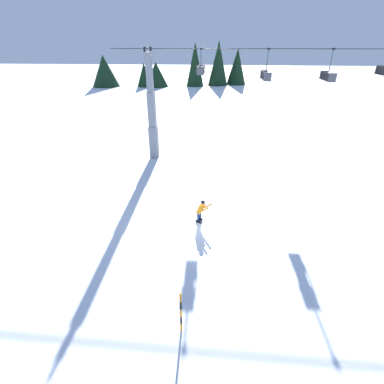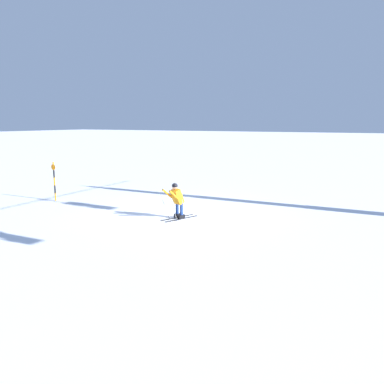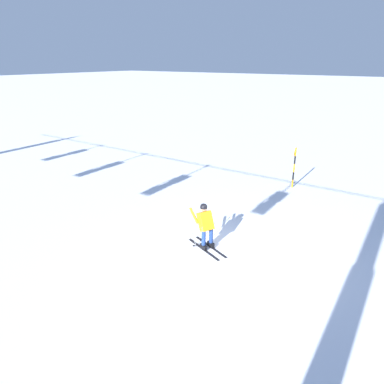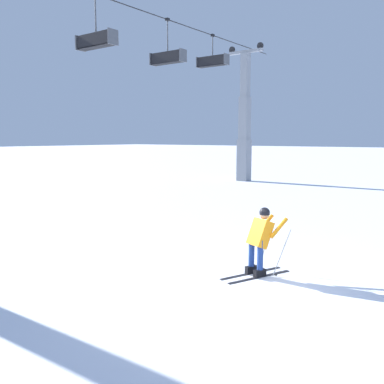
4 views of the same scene
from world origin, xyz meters
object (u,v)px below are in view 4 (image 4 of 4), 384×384
Objects in this scene: lift_tower_far at (245,126)px; skier_carving_main at (261,237)px; chairlift_seat_fourth at (212,61)px; chairlift_seat_second at (95,40)px; chairlift_seat_middle at (167,57)px.

skier_carving_main is at bearing -149.18° from lift_tower_far.
lift_tower_far is 4.49× the size of chairlift_seat_fourth.
skier_carving_main is 12.88m from chairlift_seat_second.
chairlift_seat_middle is at bearing -0.00° from chairlift_seat_second.
lift_tower_far is 4.05× the size of chairlift_seat_second.
chairlift_seat_second and chairlift_seat_fourth have the same top height.
lift_tower_far is 13.44m from chairlift_seat_second.
skier_carving_main is 20.41m from lift_tower_far.
chairlift_seat_fourth is at bearing 37.93° from skier_carving_main.
chairlift_seat_fourth is (13.28, 10.35, 6.71)m from skier_carving_main.
chairlift_seat_fourth is (4.17, 0.00, 0.39)m from chairlift_seat_middle.
chairlift_seat_fourth is at bearing 0.00° from chairlift_seat_middle.
lift_tower_far is 8.89m from chairlift_seat_middle.
lift_tower_far is (17.34, 10.35, 2.98)m from skier_carving_main.
chairlift_seat_middle is at bearing -180.00° from chairlift_seat_fourth.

